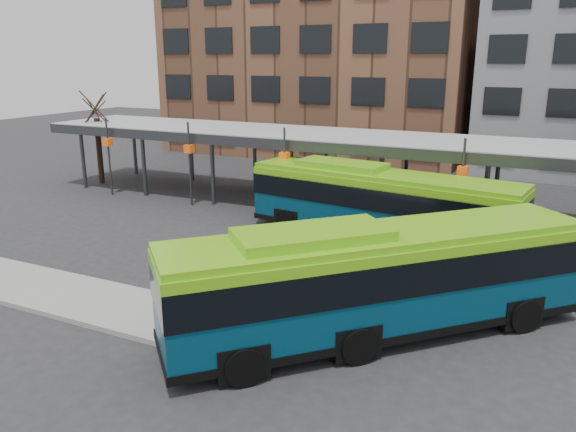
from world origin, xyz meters
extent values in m
plane|color=#28282B|center=(0.00, 0.00, 0.00)|extent=(120.00, 120.00, 0.00)
cube|color=gray|center=(-5.50, -3.00, 0.09)|extent=(14.00, 3.00, 0.18)
cube|color=#999B9E|center=(0.00, 13.00, 4.00)|extent=(40.00, 6.00, 0.35)
cube|color=#383A3D|center=(0.00, 10.00, 3.85)|extent=(40.00, 0.15, 0.55)
cylinder|color=#383A3D|center=(-18.00, 10.50, 1.90)|extent=(0.24, 0.24, 3.80)
cylinder|color=#383A3D|center=(-18.00, 15.50, 1.90)|extent=(0.24, 0.24, 3.80)
cylinder|color=#383A3D|center=(-13.00, 10.50, 1.90)|extent=(0.24, 0.24, 3.80)
cylinder|color=#383A3D|center=(-13.00, 15.50, 1.90)|extent=(0.24, 0.24, 3.80)
cylinder|color=#383A3D|center=(-8.00, 10.50, 1.90)|extent=(0.24, 0.24, 3.80)
cylinder|color=#383A3D|center=(-8.00, 15.50, 1.90)|extent=(0.24, 0.24, 3.80)
cylinder|color=#383A3D|center=(-3.00, 10.50, 1.90)|extent=(0.24, 0.24, 3.80)
cylinder|color=#383A3D|center=(-3.00, 15.50, 1.90)|extent=(0.24, 0.24, 3.80)
cylinder|color=#383A3D|center=(2.00, 10.50, 1.90)|extent=(0.24, 0.24, 3.80)
cylinder|color=#383A3D|center=(2.00, 15.50, 1.90)|extent=(0.24, 0.24, 3.80)
cylinder|color=#383A3D|center=(7.00, 10.50, 1.90)|extent=(0.24, 0.24, 3.80)
cylinder|color=#383A3D|center=(7.00, 15.50, 1.90)|extent=(0.24, 0.24, 3.80)
cylinder|color=#383A3D|center=(-15.00, 9.70, 2.40)|extent=(0.12, 0.12, 4.80)
cube|color=#C8480B|center=(-15.00, 9.70, 3.30)|extent=(0.45, 0.45, 0.45)
cylinder|color=#383A3D|center=(-9.00, 9.70, 2.40)|extent=(0.12, 0.12, 4.80)
cube|color=#C8480B|center=(-9.00, 9.70, 3.30)|extent=(0.45, 0.45, 0.45)
cylinder|color=#383A3D|center=(-3.00, 9.70, 2.40)|extent=(0.12, 0.12, 4.80)
cube|color=#C8480B|center=(-3.00, 9.70, 3.30)|extent=(0.45, 0.45, 0.45)
cylinder|color=#383A3D|center=(6.00, 9.70, 2.40)|extent=(0.12, 0.12, 4.80)
cube|color=#C8480B|center=(6.00, 9.70, 3.30)|extent=(0.45, 0.45, 0.45)
cylinder|color=black|center=(-18.00, 12.00, 2.20)|extent=(0.36, 0.36, 4.40)
cylinder|color=black|center=(-17.90, 12.00, 4.80)|extent=(0.08, 1.63, 1.59)
cylinder|color=black|center=(-18.00, 12.10, 4.80)|extent=(1.63, 0.13, 1.59)
cylinder|color=black|center=(-18.10, 11.99, 4.80)|extent=(0.15, 1.63, 1.59)
cylinder|color=black|center=(-18.00, 11.90, 4.80)|extent=(1.63, 0.10, 1.59)
cube|color=brown|center=(-10.00, 32.00, 11.00)|extent=(26.00, 14.00, 22.00)
cube|color=#073851|center=(5.37, -0.92, 1.75)|extent=(11.19, 11.23, 2.73)
cube|color=black|center=(5.37, -0.92, 2.30)|extent=(11.27, 11.31, 1.04)
cube|color=#6FC213|center=(5.37, -0.92, 3.22)|extent=(11.11, 11.15, 0.22)
cube|color=#6FC213|center=(3.83, -2.47, 3.44)|extent=(4.48, 4.49, 0.38)
cube|color=black|center=(5.37, -0.92, 0.51)|extent=(11.28, 11.32, 0.26)
cylinder|color=black|center=(9.40, 1.24, 0.55)|extent=(1.00, 1.01, 1.09)
cylinder|color=black|center=(7.51, 3.12, 0.55)|extent=(1.00, 1.01, 1.09)
cylinder|color=black|center=(5.39, -2.79, 0.55)|extent=(1.00, 1.01, 1.09)
cylinder|color=black|center=(3.50, -0.91, 0.55)|extent=(1.00, 1.01, 1.09)
cylinder|color=black|center=(3.08, -5.11, 0.55)|extent=(1.00, 1.01, 1.09)
cylinder|color=black|center=(1.18, -3.23, 0.55)|extent=(1.00, 1.01, 1.09)
cube|color=#073851|center=(2.66, 8.27, 1.69)|extent=(12.88, 4.38, 2.63)
cube|color=black|center=(2.66, 8.27, 2.21)|extent=(12.95, 4.45, 1.00)
cube|color=#6FC213|center=(2.66, 8.27, 3.11)|extent=(12.87, 4.27, 0.21)
cube|color=#6FC213|center=(0.58, 8.56, 3.32)|extent=(4.44, 2.47, 0.37)
cube|color=black|center=(2.66, 8.27, 0.50)|extent=(12.96, 4.45, 0.25)
cylinder|color=black|center=(6.66, 6.41, 0.53)|extent=(1.09, 0.46, 1.05)
cylinder|color=black|center=(7.02, 8.95, 0.53)|extent=(1.09, 0.46, 1.05)
cylinder|color=black|center=(1.23, 7.17, 0.53)|extent=(1.09, 0.46, 1.05)
cylinder|color=black|center=(1.59, 9.72, 0.53)|extent=(1.09, 0.46, 1.05)
cylinder|color=black|center=(-1.90, 7.62, 0.53)|extent=(1.09, 0.46, 1.05)
cylinder|color=black|center=(-1.54, 10.16, 0.53)|extent=(1.09, 0.46, 1.05)
camera|label=1|loc=(9.70, -16.26, 8.26)|focal=35.00mm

